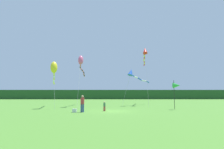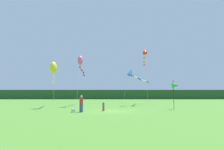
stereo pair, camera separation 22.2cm
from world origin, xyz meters
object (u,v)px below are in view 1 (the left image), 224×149
person_adult (82,103)px  banner_flag_pole (177,86)px  kite_rainbow (81,62)px  cooler_box (75,111)px  kite_yellow (54,69)px  kite_red (145,53)px  person_child (104,106)px  kite_blue (133,74)px

person_adult → banner_flag_pole: 12.30m
banner_flag_pole → kite_rainbow: (-13.34, 5.89, 4.04)m
cooler_box → person_adult: bearing=5.9°
cooler_box → kite_rainbow: kite_rainbow is taller
banner_flag_pole → kite_yellow: bearing=171.7°
person_adult → kite_red: kite_red is taller
person_child → kite_rainbow: bearing=116.2°
kite_red → kite_blue: 4.99m
person_child → kite_yellow: (-7.42, 4.90, 4.88)m
person_adult → kite_blue: size_ratio=0.29×
cooler_box → banner_flag_pole: bearing=17.1°
cooler_box → banner_flag_pole: banner_flag_pole is taller
person_child → banner_flag_pole: bearing=15.0°
kite_blue → kite_yellow: (-11.91, -5.18, 0.13)m
person_child → kite_rainbow: 11.32m
person_adult → kite_blue: kite_blue is taller
person_adult → kite_red: (9.27, 13.07, 8.37)m
banner_flag_pole → kite_red: (-2.29, 9.35, 6.36)m
kite_red → kite_rainbow: (-11.05, -3.46, -2.32)m
cooler_box → kite_red: (10.08, 13.15, 9.19)m
kite_yellow → kite_blue: bearing=23.5°
banner_flag_pole → kite_blue: (-4.73, 7.61, 2.37)m
cooler_box → kite_yellow: kite_yellow is taller
person_adult → kite_rainbow: kite_rainbow is taller
person_child → kite_yellow: 10.14m
person_child → cooler_box: person_child is taller
person_child → banner_flag_pole: 9.84m
cooler_box → kite_rainbow: size_ratio=0.04×
cooler_box → banner_flag_pole: (12.37, 3.80, 2.82)m
kite_blue → person_child: bearing=-114.0°
cooler_box → banner_flag_pole: 13.24m
kite_yellow → person_adult: bearing=-50.4°
cooler_box → kite_yellow: 9.24m
person_adult → banner_flag_pole: size_ratio=0.48×
kite_yellow → kite_red: bearing=25.7°
person_adult → kite_rainbow: size_ratio=0.16×
person_child → kite_red: (6.93, 11.82, 8.75)m
banner_flag_pole → kite_rainbow: kite_rainbow is taller
banner_flag_pole → kite_blue: 9.26m
person_adult → person_child: (2.34, 1.25, -0.38)m
cooler_box → banner_flag_pole: size_ratio=0.12×
banner_flag_pole → kite_yellow: kite_yellow is taller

